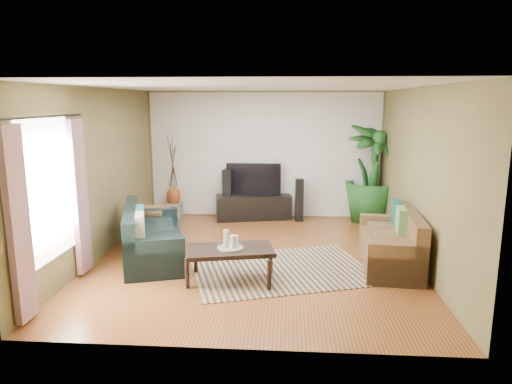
# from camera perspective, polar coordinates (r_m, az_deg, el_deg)

# --- Properties ---
(floor) EXTENTS (5.50, 5.50, 0.00)m
(floor) POSITION_cam_1_polar(r_m,az_deg,el_deg) (7.42, -0.11, -8.28)
(floor) COLOR #9E5128
(floor) RESTS_ON ground
(ceiling) EXTENTS (5.50, 5.50, 0.00)m
(ceiling) POSITION_cam_1_polar(r_m,az_deg,el_deg) (7.00, -0.12, 13.05)
(ceiling) COLOR white
(ceiling) RESTS_ON ground
(wall_back) EXTENTS (5.00, 0.00, 5.00)m
(wall_back) POSITION_cam_1_polar(r_m,az_deg,el_deg) (9.80, 1.05, 4.63)
(wall_back) COLOR olive
(wall_back) RESTS_ON ground
(wall_front) EXTENTS (5.00, 0.00, 5.00)m
(wall_front) POSITION_cam_1_polar(r_m,az_deg,el_deg) (4.40, -2.70, -3.65)
(wall_front) COLOR olive
(wall_front) RESTS_ON ground
(wall_left) EXTENTS (0.00, 5.50, 5.50)m
(wall_left) POSITION_cam_1_polar(r_m,az_deg,el_deg) (7.68, -19.08, 2.16)
(wall_left) COLOR olive
(wall_left) RESTS_ON ground
(wall_right) EXTENTS (0.00, 5.50, 5.50)m
(wall_right) POSITION_cam_1_polar(r_m,az_deg,el_deg) (7.34, 19.75, 1.72)
(wall_right) COLOR olive
(wall_right) RESTS_ON ground
(backwall_panel) EXTENTS (4.90, 0.00, 4.90)m
(backwall_panel) POSITION_cam_1_polar(r_m,az_deg,el_deg) (9.79, 1.05, 4.62)
(backwall_panel) COLOR white
(backwall_panel) RESTS_ON ground
(window_pane) EXTENTS (0.00, 1.80, 1.80)m
(window_pane) POSITION_cam_1_polar(r_m,az_deg,el_deg) (6.24, -24.62, 0.25)
(window_pane) COLOR white
(window_pane) RESTS_ON ground
(curtain_near) EXTENTS (0.08, 0.35, 2.20)m
(curtain_near) POSITION_cam_1_polar(r_m,az_deg,el_deg) (5.64, -27.56, -3.72)
(curtain_near) COLOR gray
(curtain_near) RESTS_ON ground
(curtain_far) EXTENTS (0.08, 0.35, 2.20)m
(curtain_far) POSITION_cam_1_polar(r_m,az_deg,el_deg) (6.92, -21.16, -0.61)
(curtain_far) COLOR gray
(curtain_far) RESTS_ON ground
(curtain_rod) EXTENTS (0.03, 1.90, 0.03)m
(curtain_rod) POSITION_cam_1_polar(r_m,az_deg,el_deg) (6.13, -24.89, 8.53)
(curtain_rod) COLOR black
(curtain_rod) RESTS_ON ground
(sofa_left) EXTENTS (1.40, 2.16, 0.85)m
(sofa_left) POSITION_cam_1_polar(r_m,az_deg,el_deg) (7.48, -12.67, -4.99)
(sofa_left) COLOR black
(sofa_left) RESTS_ON floor
(sofa_right) EXTENTS (0.95, 1.83, 0.85)m
(sofa_right) POSITION_cam_1_polar(r_m,az_deg,el_deg) (7.27, 16.40, -5.66)
(sofa_right) COLOR brown
(sofa_right) RESTS_ON floor
(area_rug) EXTENTS (3.02, 2.54, 0.01)m
(area_rug) POSITION_cam_1_polar(r_m,az_deg,el_deg) (6.94, 3.13, -9.66)
(area_rug) COLOR tan
(area_rug) RESTS_ON floor
(coffee_table) EXTENTS (1.29, 0.88, 0.48)m
(coffee_table) POSITION_cam_1_polar(r_m,az_deg,el_deg) (6.45, -3.21, -9.08)
(coffee_table) COLOR black
(coffee_table) RESTS_ON floor
(candle_tray) EXTENTS (0.37, 0.37, 0.02)m
(candle_tray) POSITION_cam_1_polar(r_m,az_deg,el_deg) (6.37, -3.23, -6.97)
(candle_tray) COLOR gray
(candle_tray) RESTS_ON coffee_table
(candle_tall) EXTENTS (0.08, 0.08, 0.24)m
(candle_tall) POSITION_cam_1_polar(r_m,az_deg,el_deg) (6.36, -3.75, -5.79)
(candle_tall) COLOR beige
(candle_tall) RESTS_ON candle_tray
(candle_mid) EXTENTS (0.08, 0.08, 0.18)m
(candle_mid) POSITION_cam_1_polar(r_m,az_deg,el_deg) (6.29, -2.93, -6.23)
(candle_mid) COLOR beige
(candle_mid) RESTS_ON candle_tray
(candle_short) EXTENTS (0.08, 0.08, 0.15)m
(candle_short) POSITION_cam_1_polar(r_m,az_deg,el_deg) (6.39, -2.55, -6.11)
(candle_short) COLOR white
(candle_short) RESTS_ON candle_tray
(tv_stand) EXTENTS (1.64, 0.79, 0.52)m
(tv_stand) POSITION_cam_1_polar(r_m,az_deg,el_deg) (9.76, -0.31, -1.89)
(tv_stand) COLOR black
(tv_stand) RESTS_ON floor
(television) EXTENTS (1.15, 0.06, 0.68)m
(television) POSITION_cam_1_polar(r_m,az_deg,el_deg) (9.64, -0.31, 1.61)
(television) COLOR black
(television) RESTS_ON tv_stand
(speaker_left) EXTENTS (0.23, 0.25, 1.07)m
(speaker_left) POSITION_cam_1_polar(r_m,az_deg,el_deg) (9.76, -3.52, -0.27)
(speaker_left) COLOR black
(speaker_left) RESTS_ON floor
(speaker_right) EXTENTS (0.18, 0.19, 0.89)m
(speaker_right) POSITION_cam_1_polar(r_m,az_deg,el_deg) (9.62, 5.44, -1.01)
(speaker_right) COLOR black
(speaker_right) RESTS_ON floor
(potted_plant) EXTENTS (1.53, 1.53, 2.05)m
(potted_plant) POSITION_cam_1_polar(r_m,az_deg,el_deg) (9.74, 14.31, 2.31)
(potted_plant) COLOR #1A501B
(potted_plant) RESTS_ON floor
(plant_pot) EXTENTS (0.38, 0.38, 0.29)m
(plant_pot) POSITION_cam_1_polar(r_m,az_deg,el_deg) (9.91, 14.06, -2.71)
(plant_pot) COLOR black
(plant_pot) RESTS_ON floor
(pedestal) EXTENTS (0.33, 0.33, 0.33)m
(pedestal) POSITION_cam_1_polar(r_m,az_deg,el_deg) (10.06, -10.19, -2.25)
(pedestal) COLOR gray
(pedestal) RESTS_ON floor
(vase) EXTENTS (0.30, 0.30, 0.42)m
(vase) POSITION_cam_1_polar(r_m,az_deg,el_deg) (9.99, -10.25, -0.51)
(vase) COLOR #92441A
(vase) RESTS_ON pedestal
(side_table) EXTENTS (0.59, 0.59, 0.58)m
(side_table) POSITION_cam_1_polar(r_m,az_deg,el_deg) (8.52, -12.99, -3.93)
(side_table) COLOR #936030
(side_table) RESTS_ON floor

